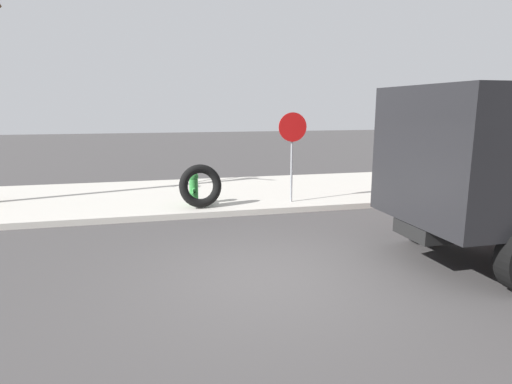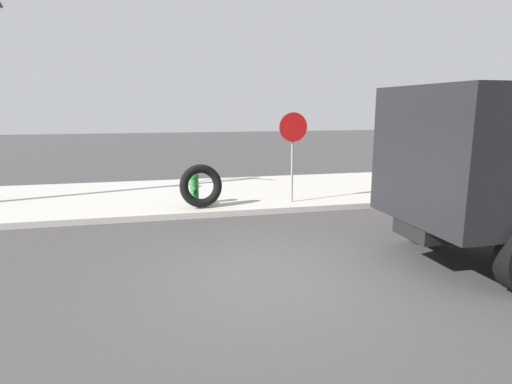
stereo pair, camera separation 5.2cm
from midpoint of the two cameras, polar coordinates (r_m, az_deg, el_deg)
ground_plane at (r=6.91m, az=2.36°, el=-11.47°), size 80.00×80.00×0.00m
sidewalk_curb at (r=13.02m, az=-5.33°, el=-0.28°), size 36.00×5.00×0.15m
fire_hydrant at (r=11.31m, az=-8.07°, el=0.67°), size 0.26×0.60×0.87m
loose_tire at (r=10.90m, az=-7.19°, el=0.81°), size 1.14×0.53×1.12m
stop_sign at (r=11.37m, az=5.05°, el=6.86°), size 0.76×0.08×2.38m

